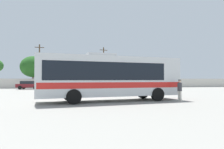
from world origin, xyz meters
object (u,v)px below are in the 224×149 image
at_px(parked_car_third_grey, 100,84).
at_px(roadside_tree_midleft, 33,67).
at_px(utility_pole_far, 39,65).
at_px(attendant_by_bus_door, 180,89).
at_px(utility_pole_near, 104,66).
at_px(parked_car_second_grey, 64,85).
at_px(coach_bus_silver_red, 109,76).
at_px(roadside_tree_midright, 81,66).
at_px(parked_car_leftmost_maroon, 29,85).

height_order(parked_car_third_grey, roadside_tree_midleft, roadside_tree_midleft).
height_order(utility_pole_far, roadside_tree_midleft, utility_pole_far).
height_order(attendant_by_bus_door, utility_pole_far, utility_pole_far).
distance_m(attendant_by_bus_door, utility_pole_near, 30.20).
distance_m(parked_car_second_grey, utility_pole_near, 11.75).
height_order(utility_pole_near, roadside_tree_midleft, utility_pole_near).
height_order(parked_car_third_grey, utility_pole_near, utility_pole_near).
xyz_separation_m(coach_bus_silver_red, utility_pole_near, (3.63, 28.75, 2.62)).
bearing_deg(parked_car_third_grey, utility_pole_near, 78.09).
bearing_deg(attendant_by_bus_door, utility_pole_near, 93.26).
bearing_deg(roadside_tree_midleft, utility_pole_far, -67.45).
relative_size(attendant_by_bus_door, utility_pole_far, 0.19).
xyz_separation_m(parked_car_second_grey, roadside_tree_midleft, (-7.34, 10.64, 3.74)).
height_order(parked_car_third_grey, utility_pole_far, utility_pole_far).
distance_m(parked_car_third_grey, utility_pole_far, 13.51).
distance_m(parked_car_second_grey, roadside_tree_midright, 11.38).
bearing_deg(coach_bus_silver_red, attendant_by_bus_door, -12.51).
relative_size(attendant_by_bus_door, parked_car_third_grey, 0.38).
relative_size(utility_pole_near, roadside_tree_midright, 1.29).
relative_size(parked_car_leftmost_maroon, roadside_tree_midright, 0.61).
bearing_deg(roadside_tree_midleft, parked_car_third_grey, -39.99).
height_order(coach_bus_silver_red, parked_car_leftmost_maroon, coach_bus_silver_red).
distance_m(utility_pole_near, roadside_tree_midleft, 15.71).
height_order(utility_pole_far, roadside_tree_midright, utility_pole_far).
bearing_deg(utility_pole_near, parked_car_second_grey, -136.64).
xyz_separation_m(parked_car_third_grey, utility_pole_far, (-11.44, 6.15, 3.72)).
xyz_separation_m(attendant_by_bus_door, utility_pole_near, (-1.71, 29.93, 3.63)).
bearing_deg(utility_pole_far, coach_bus_silver_red, -70.07).
bearing_deg(utility_pole_near, parked_car_third_grey, -101.91).
height_order(parked_car_second_grey, roadside_tree_midleft, roadside_tree_midleft).
bearing_deg(utility_pole_far, roadside_tree_midright, 30.10).
distance_m(roadside_tree_midleft, roadside_tree_midright, 10.50).
height_order(coach_bus_silver_red, utility_pole_far, utility_pole_far).
distance_m(parked_car_second_grey, utility_pole_far, 8.30).
distance_m(utility_pole_far, roadside_tree_midright, 9.58).
bearing_deg(utility_pole_far, parked_car_leftmost_maroon, -98.45).
bearing_deg(parked_car_third_grey, coach_bus_silver_red, -95.19).
bearing_deg(parked_car_leftmost_maroon, roadside_tree_midright, 48.14).
relative_size(parked_car_second_grey, parked_car_third_grey, 1.04).
distance_m(parked_car_second_grey, roadside_tree_midleft, 13.46).
relative_size(coach_bus_silver_red, attendant_by_bus_door, 6.80).
bearing_deg(utility_pole_near, roadside_tree_midright, 153.06).
distance_m(attendant_by_bus_door, parked_car_leftmost_maroon, 27.30).
bearing_deg(coach_bus_silver_red, utility_pole_near, 82.81).
bearing_deg(parked_car_leftmost_maroon, attendant_by_bus_door, -54.85).
xyz_separation_m(parked_car_third_grey, roadside_tree_midright, (-3.16, 10.95, 4.06)).
bearing_deg(attendant_by_bus_door, utility_pole_far, 118.37).
bearing_deg(parked_car_second_grey, roadside_tree_midright, 72.79).
bearing_deg(parked_car_second_grey, parked_car_third_grey, -7.23).
bearing_deg(parked_car_second_grey, utility_pole_far, 133.84).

